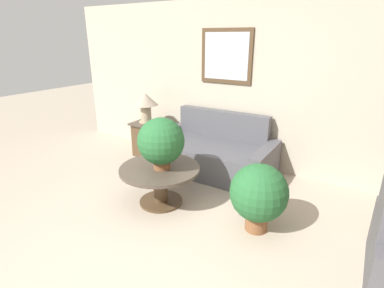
# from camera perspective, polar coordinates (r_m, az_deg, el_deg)

# --- Properties ---
(ground_plane) EXTENTS (20.00, 20.00, 0.00)m
(ground_plane) POSITION_cam_1_polar(r_m,az_deg,el_deg) (2.96, -9.21, -24.00)
(ground_plane) COLOR tan
(wall_back) EXTENTS (7.59, 0.09, 2.60)m
(wall_back) POSITION_cam_1_polar(r_m,az_deg,el_deg) (4.76, 13.31, 10.45)
(wall_back) COLOR #B2A893
(wall_back) RESTS_ON ground_plane
(couch_main) EXTENTS (1.93, 0.96, 0.90)m
(couch_main) POSITION_cam_1_polar(r_m,az_deg,el_deg) (4.78, 3.89, -1.75)
(couch_main) COLOR #4C4C51
(couch_main) RESTS_ON ground_plane
(coffee_table) EXTENTS (1.01, 1.01, 0.50)m
(coffee_table) POSITION_cam_1_polar(r_m,az_deg,el_deg) (3.83, -6.10, -6.32)
(coffee_table) COLOR #4C3823
(coffee_table) RESTS_ON ground_plane
(side_table) EXTENTS (0.47, 0.47, 0.61)m
(side_table) POSITION_cam_1_polar(r_m,az_deg,el_deg) (5.45, -8.50, 1.08)
(side_table) COLOR #4C3823
(side_table) RESTS_ON ground_plane
(table_lamp) EXTENTS (0.43, 0.43, 0.52)m
(table_lamp) POSITION_cam_1_polar(r_m,az_deg,el_deg) (5.28, -8.86, 7.82)
(table_lamp) COLOR tan
(table_lamp) RESTS_ON side_table
(potted_plant_on_table) EXTENTS (0.57, 0.57, 0.64)m
(potted_plant_on_table) POSITION_cam_1_polar(r_m,az_deg,el_deg) (3.62, -5.92, 0.41)
(potted_plant_on_table) COLOR brown
(potted_plant_on_table) RESTS_ON coffee_table
(potted_plant_floor) EXTENTS (0.63, 0.63, 0.78)m
(potted_plant_floor) POSITION_cam_1_polar(r_m,az_deg,el_deg) (3.34, 12.58, -9.28)
(potted_plant_floor) COLOR brown
(potted_plant_floor) RESTS_ON ground_plane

